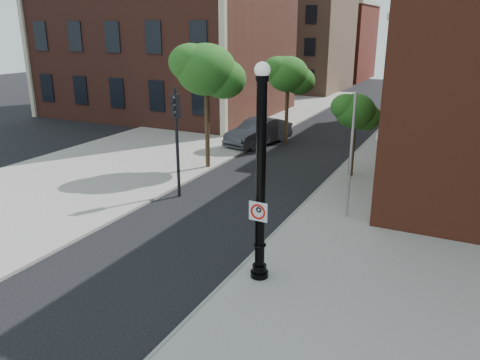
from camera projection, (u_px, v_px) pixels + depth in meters
The scene contains 16 objects.
ground at pixel (166, 271), 14.44m from camera, with size 120.00×120.00×0.00m, color black.
sidewalk_right at pixel (411, 198), 20.44m from camera, with size 8.00×60.00×0.12m, color gray.
sidewalk_left at pixel (206, 131), 33.55m from camera, with size 10.00×50.00×0.12m, color gray.
curb_edge at pixel (323, 185), 22.09m from camera, with size 0.10×60.00×0.14m, color gray.
victorian_building at pixel (167, 7), 38.87m from camera, with size 18.60×14.60×17.95m.
bg_building_tan_a at pixel (294, 37), 55.13m from camera, with size 12.00×12.00×12.00m, color #835F47.
bg_building_red at pixel (327, 43), 67.38m from camera, with size 12.00×12.00×10.00m, color maroon.
lamppost at pixel (261, 187), 13.03m from camera, with size 0.54×0.54×6.34m.
no_parking_sign at pixel (258, 211), 13.09m from camera, with size 0.57×0.07×0.57m.
parked_car at pixel (259, 132), 29.72m from camera, with size 1.74×5.00×1.65m, color #333338.
traffic_signal_left at pixel (176, 125), 19.81m from camera, with size 0.33×0.41×4.81m.
traffic_signal_right at pixel (393, 113), 20.65m from camera, with size 0.40×0.46×5.31m.
utility_pole at pixel (351, 158), 17.59m from camera, with size 0.10×0.10×4.96m, color #999999.
street_tree_a at pixel (207, 71), 23.33m from camera, with size 3.58×3.23×6.45m.
street_tree_b at pixel (289, 75), 28.94m from camera, with size 3.05×2.76×5.50m.
street_tree_c at pixel (356, 112), 22.43m from camera, with size 2.32×2.09×4.18m.
Camera 1 is at (7.74, -10.51, 7.17)m, focal length 35.00 mm.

